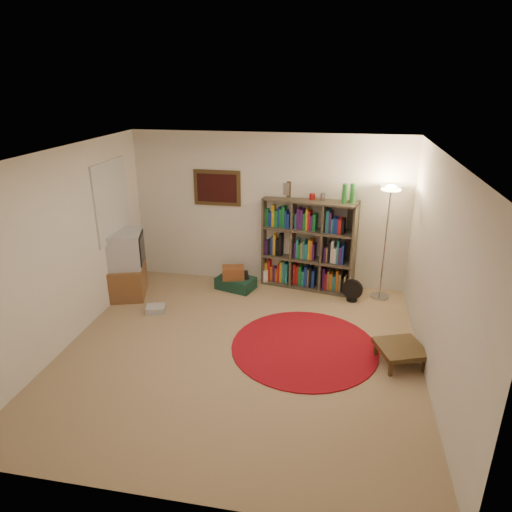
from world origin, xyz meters
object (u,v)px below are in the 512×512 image
(suitcase, at_px, (236,283))
(bookshelf, at_px, (307,245))
(side_table, at_px, (401,349))
(floor_lamp, at_px, (389,206))
(tv_stand, at_px, (127,265))
(floor_fan, at_px, (352,290))

(suitcase, bearing_deg, bookshelf, 33.23)
(bookshelf, relative_size, suitcase, 2.60)
(bookshelf, height_order, side_table, bookshelf)
(bookshelf, bearing_deg, side_table, -46.77)
(floor_lamp, bearing_deg, bookshelf, 169.36)
(bookshelf, xyz_separation_m, side_table, (1.31, -2.06, -0.52))
(tv_stand, xyz_separation_m, suitcase, (1.64, 0.53, -0.42))
(bookshelf, xyz_separation_m, floor_lamp, (1.20, -0.22, 0.79))
(tv_stand, bearing_deg, bookshelf, -0.29)
(bookshelf, relative_size, tv_stand, 1.68)
(floor_fan, bearing_deg, floor_lamp, 35.91)
(suitcase, bearing_deg, tv_stand, -145.15)
(suitcase, bearing_deg, floor_fan, 13.52)
(side_table, bearing_deg, floor_lamp, 93.64)
(floor_fan, xyz_separation_m, side_table, (0.56, -1.61, 0.02))
(floor_lamp, bearing_deg, tv_stand, -170.97)
(bookshelf, relative_size, floor_fan, 4.95)
(tv_stand, distance_m, side_table, 4.27)
(floor_fan, bearing_deg, side_table, -61.84)
(floor_fan, distance_m, tv_stand, 3.57)
(bookshelf, bearing_deg, floor_fan, -19.85)
(tv_stand, distance_m, suitcase, 1.77)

